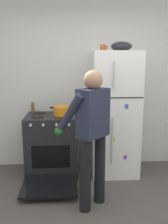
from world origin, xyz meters
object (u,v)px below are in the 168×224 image
(pepper_mill, at_px, (33,108))
(person_cook, at_px, (91,128))
(coffee_mug, at_px, (103,48))
(red_pot, at_px, (62,111))
(refrigerator, at_px, (114,114))
(mixing_bowl, at_px, (121,46))
(stove_range, at_px, (52,145))

(pepper_mill, bearing_deg, person_cook, -54.32)
(coffee_mug, bearing_deg, red_pot, -170.58)
(red_pot, bearing_deg, pepper_mill, 151.48)
(refrigerator, relative_size, mixing_bowl, 6.11)
(refrigerator, relative_size, coffee_mug, 16.37)
(coffee_mug, distance_m, pepper_mill, 1.40)
(refrigerator, xyz_separation_m, pepper_mill, (-1.24, 0.20, 0.07))
(coffee_mug, xyz_separation_m, mixing_bowl, (0.26, -0.05, 0.02))
(refrigerator, distance_m, stove_range, 1.05)
(pepper_mill, distance_m, mixing_bowl, 1.62)
(red_pot, bearing_deg, stove_range, 168.65)
(person_cook, height_order, mixing_bowl, mixing_bowl)
(refrigerator, height_order, red_pot, refrigerator)
(red_pot, bearing_deg, mixing_bowl, 3.33)
(mixing_bowl, bearing_deg, coffee_mug, 169.01)
(stove_range, bearing_deg, coffee_mug, 5.09)
(stove_range, relative_size, coffee_mug, 10.88)
(person_cook, bearing_deg, stove_range, 119.24)
(refrigerator, distance_m, person_cook, 1.02)
(stove_range, relative_size, person_cook, 0.76)
(stove_range, relative_size, pepper_mill, 7.79)
(stove_range, height_order, coffee_mug, coffee_mug)
(refrigerator, distance_m, mixing_bowl, 0.99)
(refrigerator, bearing_deg, pepper_mill, 170.82)
(stove_range, distance_m, red_pot, 0.56)
(person_cook, relative_size, coffee_mug, 14.28)
(refrigerator, bearing_deg, red_pot, -176.35)
(mixing_bowl, bearing_deg, pepper_mill, 171.38)
(person_cook, relative_size, mixing_bowl, 5.33)
(red_pot, relative_size, coffee_mug, 3.14)
(person_cook, xyz_separation_m, red_pot, (-0.35, 0.87, 0.03))
(person_cook, bearing_deg, mixing_bowl, 61.03)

